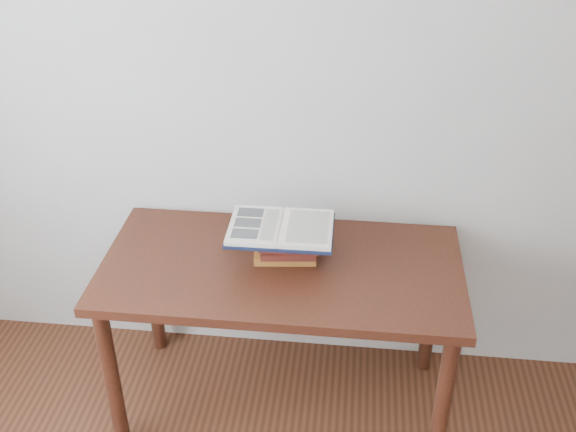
# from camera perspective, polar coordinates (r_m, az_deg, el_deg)

# --- Properties ---
(room_shell) EXTENTS (3.54, 3.54, 2.62)m
(room_shell) POSITION_cam_1_polar(r_m,az_deg,el_deg) (0.92, -14.46, -8.10)
(room_shell) COLOR silver
(room_shell) RESTS_ON ground
(desk) EXTENTS (1.35, 0.67, 0.72)m
(desk) POSITION_cam_1_polar(r_m,az_deg,el_deg) (2.58, -0.54, -5.87)
(desk) COLOR #421D10
(desk) RESTS_ON ground
(book_stack) EXTENTS (0.26, 0.20, 0.13)m
(book_stack) POSITION_cam_1_polar(r_m,az_deg,el_deg) (2.53, -0.07, -2.21)
(book_stack) COLOR #A07024
(book_stack) RESTS_ON desk
(open_book) EXTENTS (0.39, 0.27, 0.03)m
(open_book) POSITION_cam_1_polar(r_m,az_deg,el_deg) (2.47, -0.60, -1.05)
(open_book) COLOR black
(open_book) RESTS_ON book_stack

